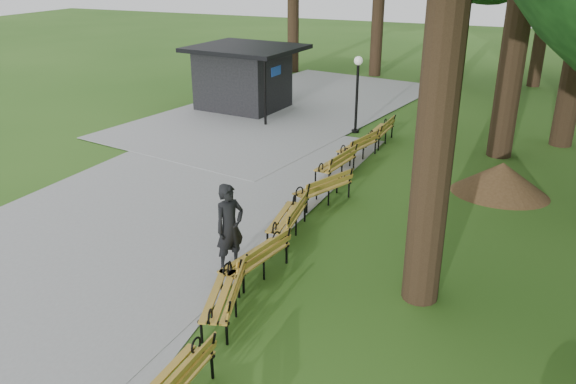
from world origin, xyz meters
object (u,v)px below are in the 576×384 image
at_px(bench_5, 323,188).
at_px(bench_3, 255,258).
at_px(bench_7, 357,146).
at_px(person, 230,227).
at_px(lamp_post, 358,78).
at_px(bench_8, 380,131).
at_px(bench_4, 287,218).
at_px(bench_2, 223,296).
at_px(bench_6, 335,163).
at_px(dirt_mound, 501,178).
at_px(kiosk, 243,77).

bearing_deg(bench_5, bench_3, 23.94).
height_order(bench_3, bench_7, same).
xyz_separation_m(person, lamp_post, (-0.59, 10.80, 1.11)).
bearing_deg(bench_3, bench_8, -168.73).
height_order(bench_3, bench_4, same).
relative_size(bench_2, bench_5, 1.00).
relative_size(bench_4, bench_5, 1.00).
height_order(bench_2, bench_6, same).
height_order(dirt_mound, bench_3, dirt_mound).
relative_size(bench_2, bench_3, 1.00).
height_order(kiosk, bench_4, kiosk).
xyz_separation_m(dirt_mound, bench_5, (-4.32, -2.58, -0.02)).
relative_size(kiosk, bench_8, 2.27).
xyz_separation_m(kiosk, bench_6, (6.39, -6.37, -0.91)).
distance_m(kiosk, bench_4, 12.40).
bearing_deg(lamp_post, bench_7, -71.80).
distance_m(lamp_post, bench_3, 11.11).
bearing_deg(bench_3, kiosk, -140.60).
xyz_separation_m(dirt_mound, bench_6, (-4.65, -0.59, -0.02)).
bearing_deg(bench_5, person, 14.94).
bearing_deg(bench_7, bench_6, 9.76).
relative_size(person, dirt_mound, 0.85).
bearing_deg(bench_8, bench_2, 2.84).
distance_m(dirt_mound, bench_2, 9.24).
distance_m(person, kiosk, 13.82).
bearing_deg(bench_7, bench_4, 14.17).
relative_size(person, bench_7, 1.00).
relative_size(bench_3, bench_6, 1.00).
bearing_deg(bench_3, dirt_mound, 158.61).
relative_size(person, kiosk, 0.44).
bearing_deg(kiosk, lamp_post, -10.07).
bearing_deg(bench_3, lamp_post, -162.62).
relative_size(dirt_mound, bench_4, 1.18).
bearing_deg(bench_7, bench_8, -172.69).
bearing_deg(dirt_mound, kiosk, 152.38).
relative_size(kiosk, bench_2, 2.27).
distance_m(bench_3, bench_8, 9.99).
distance_m(bench_2, bench_4, 3.57).
relative_size(bench_6, bench_7, 1.00).
xyz_separation_m(lamp_post, bench_4, (1.05, -8.88, -1.62)).
bearing_deg(bench_2, bench_8, 163.31).
height_order(bench_4, bench_5, same).
bearing_deg(bench_4, bench_6, 175.80).
xyz_separation_m(person, bench_7, (0.38, 7.87, -0.51)).
relative_size(bench_6, bench_8, 1.00).
xyz_separation_m(dirt_mound, bench_7, (-4.53, 1.26, -0.02)).
xyz_separation_m(bench_7, bench_8, (0.21, 2.00, 0.00)).
relative_size(lamp_post, bench_8, 1.49).
bearing_deg(dirt_mound, bench_2, -116.82).
xyz_separation_m(lamp_post, bench_8, (1.18, -0.93, -1.62)).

